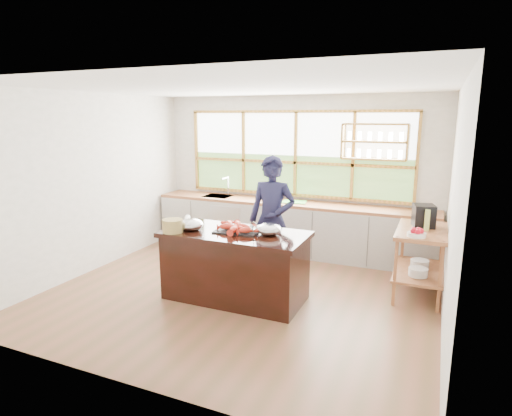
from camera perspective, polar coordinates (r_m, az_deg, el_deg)
The scene contains 18 objects.
ground_plane at distance 5.93m, azimuth -1.88°, elevation -11.17°, with size 5.00×5.00×0.00m, color brown.
room_shell at distance 5.94m, azimuth 0.34°, elevation 6.39°, with size 5.02×4.52×2.71m.
back_counter at distance 7.50m, azimuth 4.30°, elevation -2.50°, with size 4.90×0.63×0.90m.
right_shelf_unit at distance 6.07m, azimuth 21.07°, elevation -5.38°, with size 0.62×1.10×0.90m.
island at distance 5.60m, azimuth -2.79°, elevation -7.63°, with size 1.85×0.90×0.90m.
cook at distance 6.00m, azimuth 2.14°, elevation -1.71°, with size 0.67×0.44×1.82m, color #171834.
potted_plant at distance 7.63m, azimuth 0.55°, elevation 2.14°, with size 0.13×0.09×0.24m, color slate.
cutting_board at distance 7.36m, azimuth 5.13°, elevation 0.83°, with size 0.40×0.30×0.01m, color #4EC643.
espresso_machine at distance 6.11m, azimuth 21.46°, elevation -0.97°, with size 0.26×0.28×0.30m, color black.
wine_bottle at distance 5.93m, azimuth 21.85°, elevation -1.52°, with size 0.07×0.07×0.27m, color #B2C25B.
fruit_bowl at distance 5.60m, azimuth 20.63°, elevation -3.15°, with size 0.23×0.23×0.11m.
slate_board at distance 5.50m, azimuth -2.51°, elevation -3.02°, with size 0.55×0.40×0.02m, color black.
lobster_pile at distance 5.48m, azimuth -2.64°, elevation -2.55°, with size 0.55×0.48×0.08m.
mixing_bowl_left at distance 5.62m, azimuth -8.64°, elevation -2.20°, with size 0.32×0.32×0.15m, color #B4B6BB.
mixing_bowl_right at distance 5.34m, azimuth 1.77°, elevation -2.87°, with size 0.31×0.31×0.15m, color #B4B6BB.
wine_glass at distance 5.08m, azimuth -0.33°, elevation -2.51°, with size 0.08×0.08×0.22m.
wicker_basket at distance 5.54m, azimuth -11.06°, elevation -2.35°, with size 0.26×0.26×0.17m, color tan.
parchment_roll at distance 6.00m, azimuth -9.18°, elevation -1.58°, with size 0.08×0.08×0.30m, color white.
Camera 1 is at (2.34, -4.92, 2.35)m, focal length 30.00 mm.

